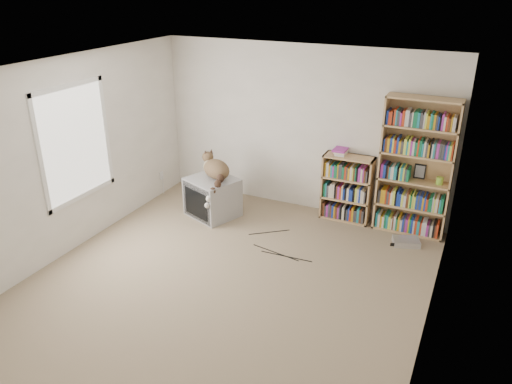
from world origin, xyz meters
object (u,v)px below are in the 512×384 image
at_px(cat, 215,173).
at_px(bookcase_short, 347,190).
at_px(bookcase_tall, 415,171).
at_px(dvd_player, 406,242).
at_px(crt_tv, 213,197).

height_order(cat, bookcase_short, bookcase_short).
distance_m(bookcase_tall, bookcase_short, 1.03).
distance_m(cat, bookcase_short, 1.96).
distance_m(bookcase_short, dvd_player, 1.15).
xyz_separation_m(bookcase_tall, bookcase_short, (-0.92, -0.00, -0.45)).
xyz_separation_m(crt_tv, bookcase_tall, (2.78, 0.75, 0.62)).
bearing_deg(dvd_player, bookcase_short, 136.70).
bearing_deg(crt_tv, cat, 16.81).
height_order(cat, dvd_player, cat).
distance_m(cat, dvd_player, 2.87).
xyz_separation_m(crt_tv, cat, (0.06, -0.00, 0.40)).
height_order(cat, bookcase_tall, bookcase_tall).
bearing_deg(cat, bookcase_tall, 47.33).
bearing_deg(crt_tv, bookcase_short, 43.13).
height_order(crt_tv, dvd_player, crt_tv).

